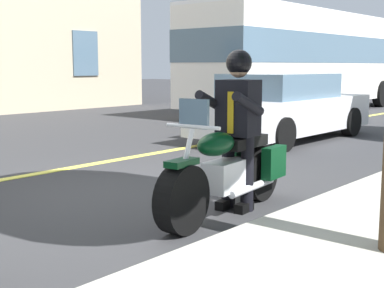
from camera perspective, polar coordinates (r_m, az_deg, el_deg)
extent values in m
plane|color=#333335|center=(6.57, -6.37, -5.48)|extent=(80.00, 80.00, 0.00)
cube|color=#E5DB4C|center=(8.12, -15.99, -3.03)|extent=(60.00, 0.16, 0.01)
cylinder|color=black|center=(5.00, -1.08, -5.96)|extent=(0.68, 0.28, 0.66)
cylinder|color=black|center=(6.30, 7.13, -3.02)|extent=(0.68, 0.28, 0.66)
cube|color=silver|center=(5.63, 3.65, -3.39)|extent=(0.59, 0.34, 0.32)
ellipsoid|color=black|center=(5.40, 2.60, -0.01)|extent=(0.59, 0.34, 0.24)
cube|color=black|center=(5.88, 5.42, 0.25)|extent=(0.73, 0.36, 0.12)
cube|color=black|center=(6.13, 8.77, -1.94)|extent=(0.41, 0.17, 0.36)
cube|color=black|center=(6.33, 5.18, -1.55)|extent=(0.41, 0.17, 0.36)
cylinder|color=silver|center=(4.96, -0.96, -2.89)|extent=(0.35, 0.09, 0.76)
cylinder|color=silver|center=(5.02, 0.09, 1.89)|extent=(0.11, 0.60, 0.04)
cube|color=black|center=(4.92, -1.09, -2.01)|extent=(0.38, 0.20, 0.06)
cylinder|color=silver|center=(5.85, 6.49, -4.59)|extent=(0.90, 0.18, 0.08)
cube|color=slate|center=(5.03, 0.22, 3.27)|extent=(0.08, 0.32, 0.28)
cylinder|color=black|center=(5.79, 5.94, -3.10)|extent=(0.14, 0.14, 0.84)
cube|color=black|center=(5.82, 5.60, -6.77)|extent=(0.27, 0.14, 0.10)
cylinder|color=black|center=(5.90, 3.89, -2.84)|extent=(0.14, 0.14, 0.84)
cube|color=black|center=(5.94, 3.55, -6.44)|extent=(0.27, 0.14, 0.10)
cube|color=black|center=(5.75, 4.99, 3.88)|extent=(0.36, 0.43, 0.60)
cube|color=#B28C14|center=(5.61, 4.18, 3.38)|extent=(0.03, 0.07, 0.44)
cylinder|color=black|center=(5.48, 6.08, 4.28)|extent=(0.56, 0.16, 0.28)
cylinder|color=black|center=(5.70, 2.17, 4.48)|extent=(0.56, 0.16, 0.28)
sphere|color=tan|center=(5.73, 5.04, 8.17)|extent=(0.22, 0.22, 0.22)
sphere|color=black|center=(5.73, 5.05, 8.67)|extent=(0.28, 0.28, 0.28)
cube|color=white|center=(18.83, 12.25, 8.86)|extent=(11.00, 2.50, 2.85)
cube|color=slate|center=(18.83, 12.29, 9.84)|extent=(11.04, 2.52, 0.90)
cube|color=slate|center=(23.79, 18.77, 9.02)|extent=(0.06, 2.40, 1.90)
cube|color=white|center=(18.90, 12.40, 13.33)|extent=(11.00, 2.50, 0.10)
cylinder|color=black|center=(22.59, 13.91, 5.46)|extent=(1.00, 0.30, 1.00)
cylinder|color=black|center=(21.60, 19.60, 5.10)|extent=(1.00, 0.30, 1.00)
cylinder|color=black|center=(16.84, 3.22, 4.76)|extent=(1.00, 0.30, 1.00)
cylinder|color=black|center=(15.49, 10.27, 4.32)|extent=(1.00, 0.30, 1.00)
cube|color=silver|center=(11.53, 9.86, 3.22)|extent=(4.60, 1.80, 0.70)
cube|color=slate|center=(11.32, 9.40, 5.93)|extent=(2.40, 1.60, 0.60)
cylinder|color=black|center=(13.23, 9.95, 2.87)|extent=(0.64, 0.22, 0.64)
cylinder|color=black|center=(12.44, 16.66, 2.30)|extent=(0.64, 0.22, 0.64)
cylinder|color=black|center=(10.86, 1.99, 1.80)|extent=(0.64, 0.22, 0.64)
cylinder|color=black|center=(9.88, 9.67, 1.03)|extent=(0.64, 0.22, 0.64)
cube|color=slate|center=(19.84, -11.35, 9.50)|extent=(1.10, 0.06, 1.60)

